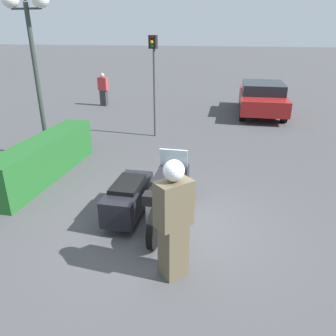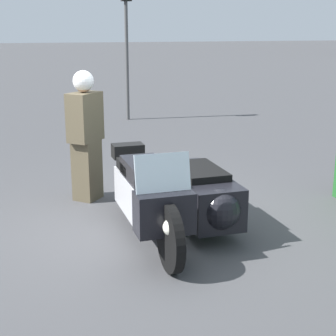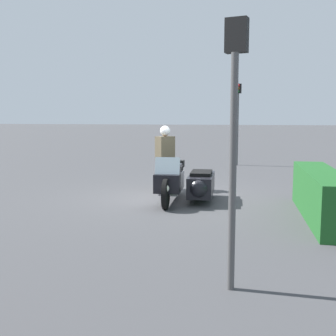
{
  "view_description": "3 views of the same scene",
  "coord_description": "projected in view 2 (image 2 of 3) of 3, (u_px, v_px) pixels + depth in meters",
  "views": [
    {
      "loc": [
        -4.99,
        -1.23,
        3.39
      ],
      "look_at": [
        1.05,
        0.11,
        0.8
      ],
      "focal_mm": 35.0,
      "sensor_mm": 36.0,
      "label": 1
    },
    {
      "loc": [
        6.03,
        -1.39,
        2.41
      ],
      "look_at": [
        0.93,
        0.15,
        0.95
      ],
      "focal_mm": 55.0,
      "sensor_mm": 36.0,
      "label": 2
    },
    {
      "loc": [
        10.76,
        1.66,
        2.16
      ],
      "look_at": [
        0.58,
        -0.07,
        0.85
      ],
      "focal_mm": 45.0,
      "sensor_mm": 36.0,
      "label": 3
    }
  ],
  "objects": [
    {
      "name": "traffic_light_far",
      "position": [
        127.0,
        33.0,
        13.29
      ],
      "size": [
        0.23,
        0.27,
        3.45
      ],
      "rotation": [
        0.0,
        0.0,
        0.07
      ],
      "color": "#4C4C4C",
      "rests_on": "ground"
    },
    {
      "name": "police_motorcycle",
      "position": [
        176.0,
        195.0,
        6.12
      ],
      "size": [
        2.67,
        1.32,
        1.18
      ],
      "rotation": [
        0.0,
        0.0,
        0.01
      ],
      "color": "black",
      "rests_on": "ground"
    },
    {
      "name": "ground_plane",
      "position": [
        136.0,
        222.0,
        6.6
      ],
      "size": [
        160.0,
        160.0,
        0.0
      ],
      "primitive_type": "plane",
      "color": "#424244"
    },
    {
      "name": "officer_rider",
      "position": [
        86.0,
        133.0,
        7.23
      ],
      "size": [
        0.58,
        0.56,
        1.84
      ],
      "rotation": [
        0.0,
        0.0,
        -2.31
      ],
      "color": "brown",
      "rests_on": "ground"
    }
  ]
}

